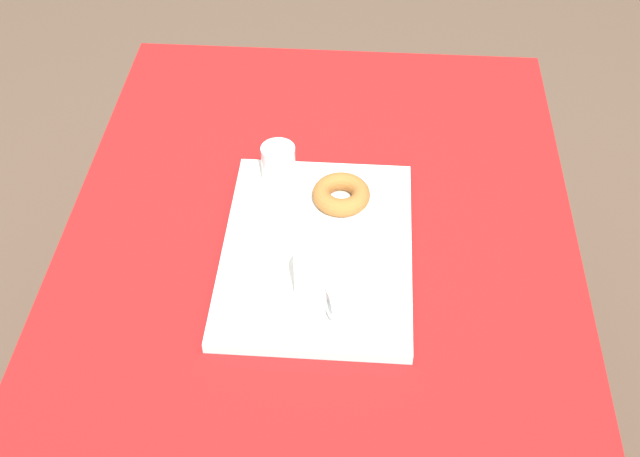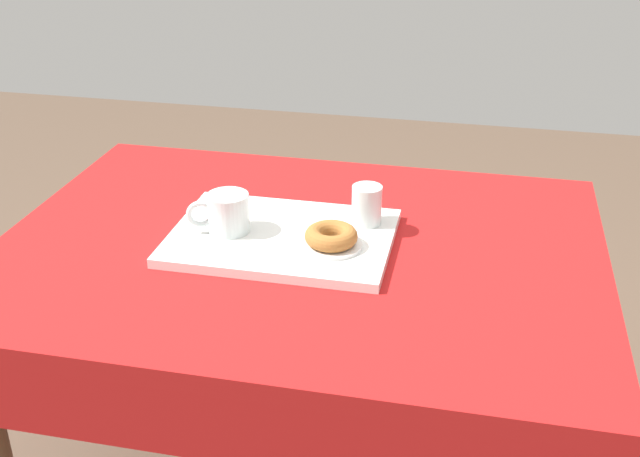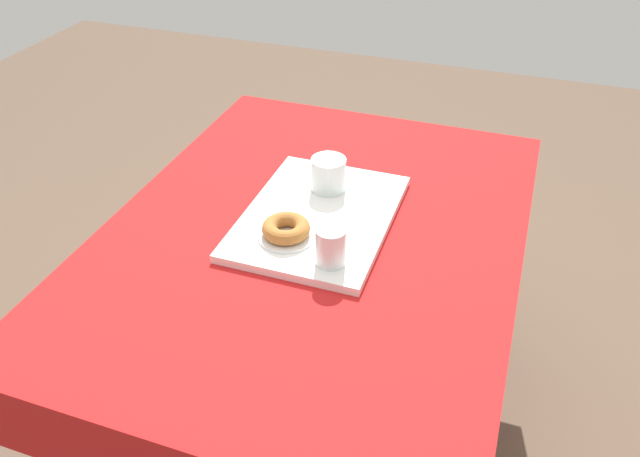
{
  "view_description": "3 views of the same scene",
  "coord_description": "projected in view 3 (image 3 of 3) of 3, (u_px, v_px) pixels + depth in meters",
  "views": [
    {
      "loc": [
        -1.03,
        -0.07,
        1.79
      ],
      "look_at": [
        -0.01,
        -0.0,
        0.77
      ],
      "focal_mm": 45.57,
      "sensor_mm": 36.0,
      "label": 1
    },
    {
      "loc": [
        0.35,
        -1.42,
        1.5
      ],
      "look_at": [
        0.05,
        -0.01,
        0.78
      ],
      "focal_mm": 44.31,
      "sensor_mm": 36.0,
      "label": 2
    },
    {
      "loc": [
        1.13,
        0.41,
        1.6
      ],
      "look_at": [
        0.03,
        0.03,
        0.76
      ],
      "focal_mm": 35.87,
      "sensor_mm": 36.0,
      "label": 3
    }
  ],
  "objects": [
    {
      "name": "serving_tray",
      "position": [
        317.0,
        216.0,
        1.51
      ],
      "size": [
        0.46,
        0.33,
        0.02
      ],
      "primitive_type": "cube",
      "color": "white",
      "rests_on": "dining_table"
    },
    {
      "name": "dining_table",
      "position": [
        314.0,
        261.0,
        1.54
      ],
      "size": [
        1.26,
        0.94,
        0.73
      ],
      "color": "red",
      "rests_on": "ground"
    },
    {
      "name": "sugar_donut_left",
      "position": [
        286.0,
        228.0,
        1.41
      ],
      "size": [
        0.11,
        0.11,
        0.03
      ],
      "primitive_type": "torus",
      "color": "#A3662D",
      "rests_on": "donut_plate_left"
    },
    {
      "name": "ground_plane",
      "position": [
        315.0,
        427.0,
        1.91
      ],
      "size": [
        6.0,
        6.0,
        0.0
      ],
      "primitive_type": "plane",
      "color": "brown"
    },
    {
      "name": "donut_plate_left",
      "position": [
        286.0,
        236.0,
        1.42
      ],
      "size": [
        0.13,
        0.13,
        0.01
      ],
      "primitive_type": "cylinder",
      "color": "white",
      "rests_on": "serving_tray"
    },
    {
      "name": "tea_mug_left",
      "position": [
        328.0,
        175.0,
        1.57
      ],
      "size": [
        0.13,
        0.09,
        0.08
      ],
      "color": "silver",
      "rests_on": "serving_tray"
    },
    {
      "name": "water_glass_near",
      "position": [
        331.0,
        248.0,
        1.33
      ],
      "size": [
        0.06,
        0.06,
        0.08
      ],
      "color": "silver",
      "rests_on": "serving_tray"
    }
  ]
}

